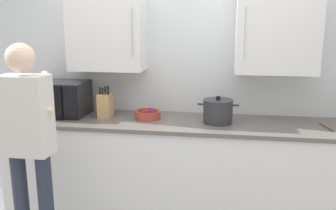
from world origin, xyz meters
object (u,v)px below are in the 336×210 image
Objects in this scene: microwave_oven at (58,98)px; knife_block at (105,105)px; wooden_spoon at (335,126)px; stock_pot at (218,111)px; fruit_bowl at (148,114)px; person_figure at (28,136)px.

microwave_oven is 0.47m from knife_block.
stock_pot is (-0.95, -0.01, 0.09)m from wooden_spoon.
microwave_oven is 2.16× the size of fruit_bowl.
wooden_spoon is at bearing -1.26° from fruit_bowl.
knife_block is 0.18× the size of person_figure.
wooden_spoon is at bearing 17.97° from person_figure.
wooden_spoon is 1.58m from fruit_bowl.
microwave_oven reaches higher than stock_pot.
person_figure is at bearing -151.24° from stock_pot.
stock_pot reaches higher than fruit_bowl.
microwave_oven is 1.48m from stock_pot.
fruit_bowl is at bearing 178.74° from wooden_spoon.
person_figure is (-1.33, -0.73, -0.06)m from stock_pot.
microwave_oven is 1.42× the size of stock_pot.
person_figure reaches higher than microwave_oven.
fruit_bowl is 0.63m from stock_pot.
microwave_oven is 0.86m from fruit_bowl.
wooden_spoon is at bearing 0.59° from stock_pot.
fruit_bowl is at bearing 47.52° from person_figure.
fruit_bowl is at bearing 175.92° from stock_pot.
knife_block is at bearing -176.89° from fruit_bowl.
person_figure reaches higher than wooden_spoon.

